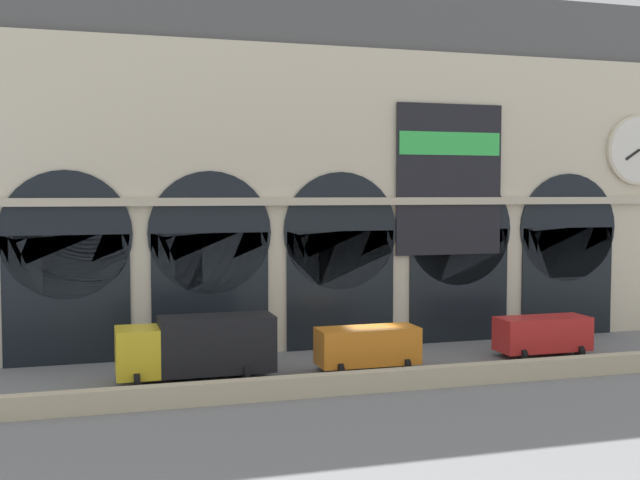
% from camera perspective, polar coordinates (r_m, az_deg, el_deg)
% --- Properties ---
extents(ground_plane, '(200.00, 200.00, 0.00)m').
position_cam_1_polar(ground_plane, '(41.34, 3.66, -9.20)').
color(ground_plane, slate).
extents(quay_parapet_wall, '(90.00, 0.70, 0.96)m').
position_cam_1_polar(quay_parapet_wall, '(36.77, 6.34, -10.05)').
color(quay_parapet_wall, '#BCAD8C').
rests_on(quay_parapet_wall, ground).
extents(station_building, '(46.89, 5.83, 21.17)m').
position_cam_1_polar(station_building, '(47.66, 0.55, 4.99)').
color(station_building, beige).
rests_on(station_building, ground).
extents(box_truck_midwest, '(7.50, 2.91, 3.12)m').
position_cam_1_polar(box_truck_midwest, '(38.23, -8.90, -7.67)').
color(box_truck_midwest, gold).
rests_on(box_truck_midwest, ground).
extents(van_center, '(5.20, 2.48, 2.20)m').
position_cam_1_polar(van_center, '(40.21, 3.49, -7.74)').
color(van_center, orange).
rests_on(van_center, ground).
extents(van_mideast, '(5.20, 2.48, 2.20)m').
position_cam_1_polar(van_mideast, '(45.19, 15.96, -6.62)').
color(van_mideast, red).
rests_on(van_mideast, ground).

